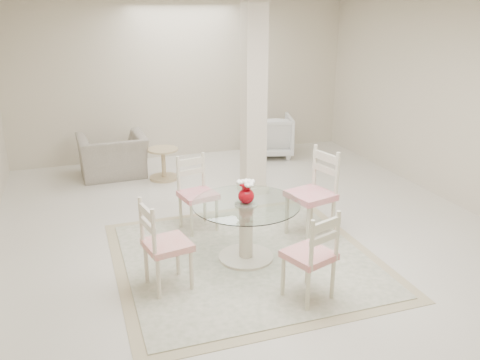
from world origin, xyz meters
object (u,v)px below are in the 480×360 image
object	(u,v)px
dining_table	(246,231)
dining_chair_west	(160,239)
dining_chair_south	(314,250)
recliner_taupe	(113,156)
armchair_white	(269,135)
column	(254,101)
red_vase	(246,192)
dining_chair_north	(195,188)
side_table	(164,165)
dining_chair_east	(316,187)

from	to	relation	value
dining_table	dining_chair_west	distance (m)	1.04
dining_chair_south	recliner_taupe	world-z (taller)	dining_chair_south
recliner_taupe	armchair_white	world-z (taller)	armchair_white
column	red_vase	distance (m)	2.18
dining_chair_north	recliner_taupe	bearing A→B (deg)	97.02
armchair_white	side_table	xyz separation A→B (m)	(-2.06, -0.69, -0.14)
dining_table	dining_chair_east	size ratio (longest dim) A/B	0.98
red_vase	dining_chair_north	xyz separation A→B (m)	(-0.31, 0.97, -0.25)
red_vase	dining_chair_south	world-z (taller)	dining_chair_south
red_vase	armchair_white	size ratio (longest dim) A/B	0.32
dining_chair_south	recliner_taupe	bearing A→B (deg)	-91.46
armchair_white	dining_chair_east	bearing A→B (deg)	92.19
red_vase	column	bearing A→B (deg)	67.87
red_vase	dining_chair_south	xyz separation A→B (m)	(0.32, -0.96, -0.26)
dining_chair_north	armchair_white	bearing A→B (deg)	41.70
dining_chair_south	dining_chair_east	bearing A→B (deg)	-136.68
dining_chair_east	side_table	distance (m)	2.96
dining_table	side_table	xyz separation A→B (m)	(-0.34, 2.94, -0.11)
column	dining_chair_north	bearing A→B (deg)	-138.21
side_table	dining_chair_south	bearing A→B (deg)	-80.40
dining_chair_west	dining_chair_south	size ratio (longest dim) A/B	1.02
red_vase	dining_chair_north	distance (m)	1.05
dining_chair_west	dining_chair_south	world-z (taller)	dining_chair_west
dining_chair_north	armchair_white	size ratio (longest dim) A/B	1.24
dining_chair_west	dining_chair_south	distance (m)	1.44
side_table	dining_chair_north	bearing A→B (deg)	-89.05
dining_chair_west	side_table	size ratio (longest dim) A/B	2.06
dining_table	red_vase	bearing A→B (deg)	-18.43
red_vase	recliner_taupe	bearing A→B (deg)	107.95
armchair_white	dining_chair_south	bearing A→B (deg)	87.86
dining_table	side_table	distance (m)	2.96
column	dining_table	xyz separation A→B (m)	(-0.80, -1.95, -1.02)
column	dining_chair_west	world-z (taller)	column
dining_chair_west	red_vase	bearing A→B (deg)	-83.15
red_vase	recliner_taupe	world-z (taller)	red_vase
column	dining_table	bearing A→B (deg)	-112.15
column	dining_chair_south	xyz separation A→B (m)	(-0.48, -2.92, -0.82)
dining_chair_north	side_table	xyz separation A→B (m)	(-0.03, 1.97, -0.30)
column	dining_chair_north	distance (m)	1.69
dining_chair_east	dining_chair_south	xyz separation A→B (m)	(-0.66, -1.28, -0.09)
dining_chair_south	recliner_taupe	size ratio (longest dim) A/B	0.97
side_table	column	bearing A→B (deg)	-40.84
dining_table	dining_chair_east	world-z (taller)	dining_chair_east
dining_table	dining_chair_north	distance (m)	1.03
column	recliner_taupe	distance (m)	2.54
side_table	dining_chair_east	bearing A→B (deg)	-63.32
red_vase	armchair_white	xyz separation A→B (m)	(1.72, 3.63, -0.42)
dining_chair_north	column	bearing A→B (deg)	30.79
dining_chair_west	armchair_white	distance (m)	4.77
dining_chair_south	red_vase	bearing A→B (deg)	-91.24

